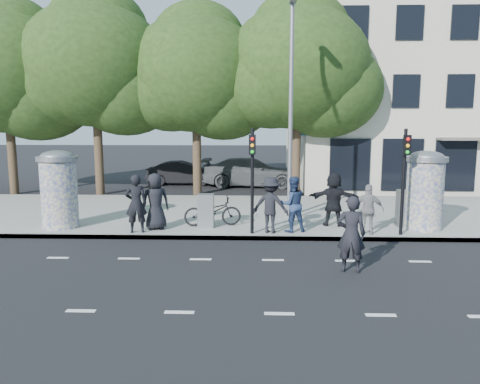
{
  "coord_description": "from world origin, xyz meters",
  "views": [
    {
      "loc": [
        -0.48,
        -11.04,
        3.82
      ],
      "look_at": [
        -0.98,
        3.5,
        1.57
      ],
      "focal_mm": 35.0,
      "sensor_mm": 36.0,
      "label": 1
    }
  ],
  "objects_px": {
    "street_lamp": "(291,93)",
    "man_road": "(351,234)",
    "traffic_pole_near": "(252,170)",
    "ped_b": "(136,204)",
    "cabinet_right": "(406,208)",
    "ped_a": "(155,201)",
    "ped_e": "(369,209)",
    "traffic_pole_far": "(404,171)",
    "car_right": "(251,172)",
    "ped_f": "(334,199)",
    "bicycle": "(213,211)",
    "ped_c": "(292,204)",
    "car_mid": "(183,173)",
    "ad_column_left": "(59,187)",
    "ad_column_right": "(425,188)",
    "cabinet_left": "(206,211)",
    "ped_d": "(271,205)"
  },
  "relations": [
    {
      "from": "ped_e",
      "to": "bicycle",
      "type": "relative_size",
      "value": 0.83
    },
    {
      "from": "traffic_pole_far",
      "to": "street_lamp",
      "type": "xyz_separation_m",
      "value": [
        -3.4,
        2.84,
        2.56
      ]
    },
    {
      "from": "traffic_pole_near",
      "to": "ped_b",
      "type": "bearing_deg",
      "value": 179.14
    },
    {
      "from": "traffic_pole_near",
      "to": "cabinet_right",
      "type": "distance_m",
      "value": 5.66
    },
    {
      "from": "ad_column_right",
      "to": "cabinet_left",
      "type": "bearing_deg",
      "value": -179.92
    },
    {
      "from": "ad_column_right",
      "to": "car_mid",
      "type": "height_order",
      "value": "ad_column_right"
    },
    {
      "from": "ped_a",
      "to": "car_right",
      "type": "relative_size",
      "value": 0.34
    },
    {
      "from": "ped_e",
      "to": "car_mid",
      "type": "bearing_deg",
      "value": -44.22
    },
    {
      "from": "man_road",
      "to": "car_right",
      "type": "relative_size",
      "value": 0.35
    },
    {
      "from": "ped_f",
      "to": "cabinet_right",
      "type": "height_order",
      "value": "ped_f"
    },
    {
      "from": "traffic_pole_far",
      "to": "cabinet_left",
      "type": "distance_m",
      "value": 6.64
    },
    {
      "from": "ped_f",
      "to": "man_road",
      "type": "xyz_separation_m",
      "value": [
        -0.3,
        -4.57,
        -0.11
      ]
    },
    {
      "from": "street_lamp",
      "to": "man_road",
      "type": "xyz_separation_m",
      "value": [
        1.12,
        -6.14,
        -3.82
      ]
    },
    {
      "from": "street_lamp",
      "to": "ped_e",
      "type": "relative_size",
      "value": 4.89
    },
    {
      "from": "ad_column_left",
      "to": "ped_c",
      "type": "distance_m",
      "value": 7.94
    },
    {
      "from": "ped_b",
      "to": "ped_c",
      "type": "relative_size",
      "value": 1.05
    },
    {
      "from": "ped_c",
      "to": "ped_e",
      "type": "bearing_deg",
      "value": 157.35
    },
    {
      "from": "ped_b",
      "to": "cabinet_right",
      "type": "relative_size",
      "value": 1.52
    },
    {
      "from": "ped_c",
      "to": "cabinet_right",
      "type": "relative_size",
      "value": 1.45
    },
    {
      "from": "traffic_pole_far",
      "to": "cabinet_left",
      "type": "xyz_separation_m",
      "value": [
        -6.4,
        0.9,
        -1.5
      ]
    },
    {
      "from": "traffic_pole_near",
      "to": "bicycle",
      "type": "relative_size",
      "value": 1.72
    },
    {
      "from": "man_road",
      "to": "cabinet_right",
      "type": "relative_size",
      "value": 1.54
    },
    {
      "from": "ad_column_left",
      "to": "traffic_pole_near",
      "type": "xyz_separation_m",
      "value": [
        6.6,
        -0.71,
        0.69
      ]
    },
    {
      "from": "ped_e",
      "to": "ped_c",
      "type": "bearing_deg",
      "value": 6.79
    },
    {
      "from": "ped_b",
      "to": "ped_c",
      "type": "bearing_deg",
      "value": 170.89
    },
    {
      "from": "street_lamp",
      "to": "ped_f",
      "type": "distance_m",
      "value": 4.26
    },
    {
      "from": "ped_e",
      "to": "ped_f",
      "type": "height_order",
      "value": "ped_f"
    },
    {
      "from": "traffic_pole_near",
      "to": "traffic_pole_far",
      "type": "bearing_deg",
      "value": 0.0
    },
    {
      "from": "ped_b",
      "to": "ped_f",
      "type": "bearing_deg",
      "value": 178.23
    },
    {
      "from": "ad_column_right",
      "to": "ped_a",
      "type": "distance_m",
      "value": 9.07
    },
    {
      "from": "ped_a",
      "to": "car_mid",
      "type": "height_order",
      "value": "ped_a"
    },
    {
      "from": "cabinet_left",
      "to": "car_right",
      "type": "relative_size",
      "value": 0.21
    },
    {
      "from": "street_lamp",
      "to": "ped_e",
      "type": "distance_m",
      "value": 5.28
    },
    {
      "from": "car_right",
      "to": "car_mid",
      "type": "bearing_deg",
      "value": 83.56
    },
    {
      "from": "ped_f",
      "to": "bicycle",
      "type": "height_order",
      "value": "ped_f"
    },
    {
      "from": "ped_e",
      "to": "car_mid",
      "type": "distance_m",
      "value": 14.9
    },
    {
      "from": "traffic_pole_far",
      "to": "car_right",
      "type": "xyz_separation_m",
      "value": [
        -4.96,
        12.03,
        -1.42
      ]
    },
    {
      "from": "ped_a",
      "to": "car_right",
      "type": "xyz_separation_m",
      "value": [
        3.1,
        11.51,
        -0.29
      ]
    },
    {
      "from": "ped_a",
      "to": "ped_e",
      "type": "distance_m",
      "value": 7.02
    },
    {
      "from": "man_road",
      "to": "car_mid",
      "type": "relative_size",
      "value": 0.47
    },
    {
      "from": "ped_b",
      "to": "street_lamp",
      "type": "bearing_deg",
      "value": -164.04
    },
    {
      "from": "ped_d",
      "to": "traffic_pole_far",
      "type": "bearing_deg",
      "value": -169.61
    },
    {
      "from": "car_mid",
      "to": "car_right",
      "type": "xyz_separation_m",
      "value": [
        4.09,
        -0.6,
        0.12
      ]
    },
    {
      "from": "traffic_pole_near",
      "to": "bicycle",
      "type": "bearing_deg",
      "value": 141.44
    },
    {
      "from": "street_lamp",
      "to": "ped_e",
      "type": "bearing_deg",
      "value": -49.9
    },
    {
      "from": "car_mid",
      "to": "cabinet_right",
      "type": "bearing_deg",
      "value": -140.97
    },
    {
      "from": "traffic_pole_near",
      "to": "ped_a",
      "type": "distance_m",
      "value": 3.48
    },
    {
      "from": "ped_c",
      "to": "ped_b",
      "type": "bearing_deg",
      "value": -12.97
    },
    {
      "from": "ad_column_right",
      "to": "ped_e",
      "type": "xyz_separation_m",
      "value": [
        -2.06,
        -0.85,
        -0.57
      ]
    },
    {
      "from": "street_lamp",
      "to": "bicycle",
      "type": "relative_size",
      "value": 4.04
    }
  ]
}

